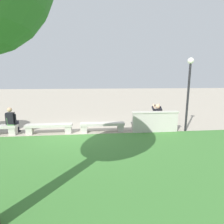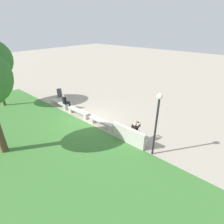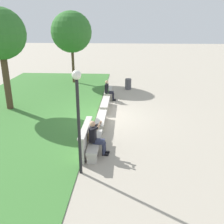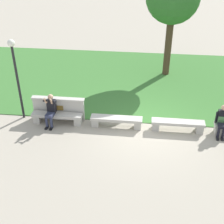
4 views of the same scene
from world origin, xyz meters
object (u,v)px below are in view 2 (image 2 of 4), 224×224
Objects in this scene: bench_mid at (78,112)px; lamp_post at (157,116)px; bench_far at (60,103)px; backpack at (65,102)px; person_distant at (66,101)px; trash_bin at (59,93)px; bench_near at (102,122)px; person_photographer at (136,130)px; bench_main at (132,136)px.

bench_mid is 6.78m from lamp_post.
bench_far is 4.89× the size of backpack.
bench_mid is 4.89× the size of backpack.
person_distant is 1.68× the size of trash_bin.
bench_near is at bearing 179.07° from person_distant.
bench_near is 6.95m from trash_bin.
bench_near is at bearing -179.67° from backpack.
person_photographer is 1.76× the size of trash_bin.
bench_main is 2.54m from lamp_post.
bench_main is at bearing 20.04° from person_photographer.
bench_main is 7.38m from bench_far.
trash_bin is at bearing -8.23° from lamp_post.
person_distant reaches higher than backpack.
bench_near is 4.89× the size of backpack.
bench_mid is 1.66m from backpack.
trash_bin is (6.83, -1.29, 0.07)m from bench_near.
bench_main and bench_near have the same top height.
backpack is at bearing 0.21° from bench_main.
person_photographer is 6.76m from person_distant.
person_photographer is at bearing -179.91° from person_distant.
backpack reaches higher than trash_bin.
backpack is (-0.00, 0.09, -0.05)m from person_distant.
backpack is at bearing 92.82° from person_distant.
person_distant is at bearing -87.18° from backpack.
bench_main is 9.38m from trash_bin.
bench_near is 1.66× the size of person_distant.
trash_bin is at bearing -10.67° from bench_near.
lamp_post is at bearing 165.08° from person_photographer.
bench_main is at bearing 180.00° from bench_mid.
bench_far is (7.38, 0.00, 0.00)m from bench_main.
person_photographer is 6.76m from backpack.
bench_near is 0.61× the size of lamp_post.
person_distant is at bearing -2.33° from bench_mid.
person_distant is (-0.83, -0.07, 0.37)m from bench_far.
bench_main is 1.00× the size of bench_near.
person_distant is at bearing -0.58° from bench_main.
person_distant reaches higher than trash_bin.
backpack reaches higher than bench_near.
trash_bin is (9.50, -1.21, -0.36)m from person_photographer.
lamp_post is (-1.56, 0.28, 1.98)m from bench_main.
bench_near is 2.79× the size of trash_bin.
lamp_post is at bearing 171.77° from trash_bin.
bench_main is 2.79× the size of trash_bin.
backpack is at bearing -1.82° from lamp_post.
backpack is (6.54, 0.02, 0.32)m from bench_main.
person_photographer reaches higher than bench_far.
trash_bin reaches higher than bench_main.
bench_near is 1.00× the size of bench_far.
lamp_post is (-10.85, 1.57, 1.91)m from trash_bin.
bench_near is at bearing 0.00° from bench_main.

